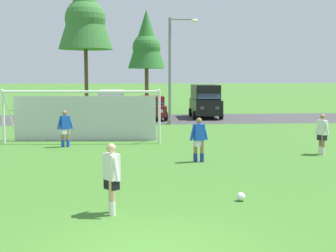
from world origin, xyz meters
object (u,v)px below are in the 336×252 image
(player_striker_near, at_px, (322,134))
(player_winger_left, at_px, (199,140))
(player_defender_far, at_px, (65,129))
(street_lamp, at_px, (173,69))
(soccer_goal, at_px, (84,115))
(parked_car_slot_left, at_px, (111,104))
(parked_car_slot_center_left, at_px, (152,107))
(soccer_ball, at_px, (241,197))
(player_midfield_center, at_px, (112,179))
(parked_car_slot_far_left, at_px, (65,108))
(parked_car_slot_center, at_px, (205,100))

(player_striker_near, bearing_deg, player_winger_left, -166.63)
(player_defender_far, relative_size, street_lamp, 0.24)
(soccer_goal, relative_size, player_winger_left, 4.60)
(parked_car_slot_left, xyz_separation_m, street_lamp, (4.16, -3.94, 2.50))
(soccer_goal, xyz_separation_m, parked_car_slot_center_left, (3.90, 11.62, -0.42))
(soccer_ball, bearing_deg, player_defender_far, 120.09)
(soccer_ball, relative_size, player_striker_near, 0.13)
(soccer_goal, bearing_deg, parked_car_slot_left, 85.61)
(soccer_goal, height_order, parked_car_slot_center_left, soccer_goal)
(player_midfield_center, relative_size, player_winger_left, 1.00)
(soccer_ball, relative_size, player_midfield_center, 0.13)
(soccer_goal, relative_size, parked_car_slot_center_left, 1.78)
(soccer_ball, distance_m, parked_car_slot_far_left, 23.92)
(parked_car_slot_left, distance_m, parked_car_slot_center_left, 3.01)
(player_midfield_center, xyz_separation_m, parked_car_slot_center, (6.29, 25.09, 0.52))
(soccer_ball, bearing_deg, player_winger_left, 92.53)
(soccer_ball, relative_size, player_winger_left, 0.13)
(player_winger_left, height_order, street_lamp, street_lamp)
(parked_car_slot_center, bearing_deg, player_defender_far, -121.07)
(player_winger_left, bearing_deg, player_striker_near, 13.37)
(parked_car_slot_left, distance_m, street_lamp, 6.25)
(parked_car_slot_far_left, bearing_deg, player_striker_near, -52.27)
(parked_car_slot_center_left, relative_size, parked_car_slot_center, 0.87)
(player_midfield_center, bearing_deg, street_lamp, 80.70)
(parked_car_slot_left, height_order, parked_car_slot_center_left, parked_car_slot_left)
(street_lamp, bearing_deg, player_defender_far, -120.73)
(parked_car_slot_center_left, height_order, parked_car_slot_center, parked_car_slot_center)
(soccer_ball, xyz_separation_m, player_striker_near, (4.98, 6.82, 0.71))
(player_defender_far, bearing_deg, parked_car_slot_center, 58.93)
(soccer_goal, height_order, parked_car_slot_left, soccer_goal)
(player_midfield_center, height_order, parked_car_slot_left, parked_car_slot_left)
(player_striker_near, bearing_deg, parked_car_slot_far_left, 127.73)
(parked_car_slot_center_left, bearing_deg, player_defender_far, -108.77)
(street_lamp, bearing_deg, parked_car_slot_left, 136.58)
(soccer_goal, bearing_deg, parked_car_slot_far_left, 102.09)
(player_winger_left, xyz_separation_m, parked_car_slot_far_left, (-7.10, 17.17, 0.05))
(player_striker_near, bearing_deg, parked_car_slot_center, 96.26)
(parked_car_slot_far_left, height_order, street_lamp, street_lamp)
(player_midfield_center, distance_m, parked_car_slot_left, 24.24)
(parked_car_slot_left, height_order, street_lamp, street_lamp)
(soccer_ball, xyz_separation_m, player_midfield_center, (-3.23, -0.86, 0.71))
(player_striker_near, relative_size, parked_car_slot_center, 0.34)
(parked_car_slot_center_left, bearing_deg, parked_car_slot_left, 177.98)
(parked_car_slot_center, bearing_deg, parked_car_slot_center_left, -166.80)
(parked_car_slot_far_left, bearing_deg, street_lamp, -24.04)
(player_striker_near, xyz_separation_m, player_defender_far, (-10.63, 2.94, 0.00))
(player_midfield_center, xyz_separation_m, parked_car_slot_center_left, (2.16, 24.12, 0.05))
(soccer_ball, xyz_separation_m, player_defender_far, (-5.66, 9.76, 0.71))
(parked_car_slot_center_left, xyz_separation_m, parked_car_slot_center, (4.13, 0.97, 0.47))
(player_defender_far, relative_size, parked_car_slot_far_left, 0.38)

